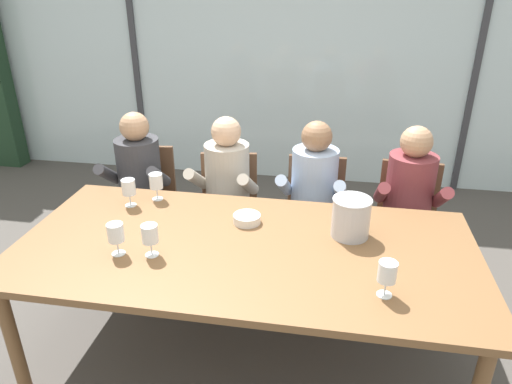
% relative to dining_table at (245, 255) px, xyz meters
% --- Properties ---
extents(ground, '(14.00, 14.00, 0.00)m').
position_rel_dining_table_xyz_m(ground, '(0.00, 1.00, -0.71)').
color(ground, '#4C4742').
extents(window_glass_panel, '(7.64, 0.03, 2.60)m').
position_rel_dining_table_xyz_m(window_glass_panel, '(0.00, 2.76, 0.59)').
color(window_glass_panel, silver).
rests_on(window_glass_panel, ground).
extents(window_mullion_left, '(0.06, 0.06, 2.60)m').
position_rel_dining_table_xyz_m(window_mullion_left, '(-1.72, 2.74, 0.59)').
color(window_mullion_left, '#38383D').
rests_on(window_mullion_left, ground).
extents(window_mullion_right, '(0.06, 0.06, 2.60)m').
position_rel_dining_table_xyz_m(window_mullion_right, '(1.72, 2.74, 0.59)').
color(window_mullion_right, '#38383D').
rests_on(window_mullion_right, ground).
extents(hillside_vineyard, '(13.64, 2.40, 1.86)m').
position_rel_dining_table_xyz_m(hillside_vineyard, '(0.00, 6.10, 0.22)').
color(hillside_vineyard, '#386633').
rests_on(hillside_vineyard, ground).
extents(dining_table, '(2.44, 1.17, 0.77)m').
position_rel_dining_table_xyz_m(dining_table, '(0.00, 0.00, 0.00)').
color(dining_table, brown).
rests_on(dining_table, ground).
extents(chair_near_curtain, '(0.49, 0.49, 0.87)m').
position_rel_dining_table_xyz_m(chair_near_curtain, '(-0.98, 1.02, -0.20)').
color(chair_near_curtain, brown).
rests_on(chair_near_curtain, ground).
extents(chair_left_of_center, '(0.50, 0.50, 0.87)m').
position_rel_dining_table_xyz_m(chair_left_of_center, '(-0.32, 0.98, -0.20)').
color(chair_left_of_center, brown).
rests_on(chair_left_of_center, ground).
extents(chair_center, '(0.44, 0.44, 0.87)m').
position_rel_dining_table_xyz_m(chair_center, '(0.32, 1.02, -0.20)').
color(chair_center, brown).
rests_on(chair_center, ground).
extents(chair_right_of_center, '(0.47, 0.47, 0.87)m').
position_rel_dining_table_xyz_m(chair_right_of_center, '(0.98, 1.03, -0.20)').
color(chair_right_of_center, brown).
rests_on(chair_right_of_center, ground).
extents(person_charcoal_jacket, '(0.48, 0.62, 1.19)m').
position_rel_dining_table_xyz_m(person_charcoal_jacket, '(-0.98, 0.86, -0.03)').
color(person_charcoal_jacket, '#38383D').
rests_on(person_charcoal_jacket, ground).
extents(person_beige_jumper, '(0.48, 0.63, 1.19)m').
position_rel_dining_table_xyz_m(person_beige_jumper, '(-0.32, 0.86, -0.03)').
color(person_beige_jumper, '#B7AD9E').
rests_on(person_beige_jumper, ground).
extents(person_pale_blue_shirt, '(0.48, 0.63, 1.19)m').
position_rel_dining_table_xyz_m(person_pale_blue_shirt, '(0.31, 0.86, -0.03)').
color(person_pale_blue_shirt, '#9EB2D1').
rests_on(person_pale_blue_shirt, ground).
extents(person_maroon_top, '(0.47, 0.62, 1.19)m').
position_rel_dining_table_xyz_m(person_maroon_top, '(0.96, 0.86, -0.03)').
color(person_maroon_top, brown).
rests_on(person_maroon_top, ground).
extents(ice_bucket_primary, '(0.21, 0.21, 0.22)m').
position_rel_dining_table_xyz_m(ice_bucket_primary, '(0.55, 0.20, 0.18)').
color(ice_bucket_primary, '#B7B7BC').
rests_on(ice_bucket_primary, dining_table).
extents(tasting_bowl, '(0.16, 0.16, 0.05)m').
position_rel_dining_table_xyz_m(tasting_bowl, '(-0.04, 0.25, 0.09)').
color(tasting_bowl, silver).
rests_on(tasting_bowl, dining_table).
extents(wine_glass_by_left_taster, '(0.08, 0.08, 0.17)m').
position_rel_dining_table_xyz_m(wine_glass_by_left_taster, '(-0.79, 0.34, 0.18)').
color(wine_glass_by_left_taster, silver).
rests_on(wine_glass_by_left_taster, dining_table).
extents(wine_glass_near_bucket, '(0.08, 0.08, 0.17)m').
position_rel_dining_table_xyz_m(wine_glass_near_bucket, '(0.70, -0.31, 0.19)').
color(wine_glass_near_bucket, silver).
rests_on(wine_glass_near_bucket, dining_table).
extents(wine_glass_center_pour, '(0.08, 0.08, 0.17)m').
position_rel_dining_table_xyz_m(wine_glass_center_pour, '(-0.62, -0.19, 0.18)').
color(wine_glass_center_pour, silver).
rests_on(wine_glass_center_pour, dining_table).
extents(wine_glass_by_right_taster, '(0.08, 0.08, 0.17)m').
position_rel_dining_table_xyz_m(wine_glass_by_right_taster, '(-0.45, -0.18, 0.18)').
color(wine_glass_by_right_taster, silver).
rests_on(wine_glass_by_right_taster, dining_table).
extents(wine_glass_spare_empty, '(0.08, 0.08, 0.17)m').
position_rel_dining_table_xyz_m(wine_glass_spare_empty, '(-0.66, 0.45, 0.18)').
color(wine_glass_spare_empty, silver).
rests_on(wine_glass_spare_empty, dining_table).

